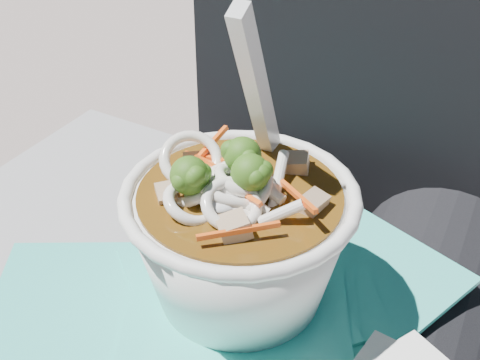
% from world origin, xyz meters
% --- Properties ---
extents(person_body, '(0.34, 0.94, 0.97)m').
position_xyz_m(person_body, '(0.00, 0.09, 0.53)').
color(person_body, black).
rests_on(person_body, ground).
extents(plastic_bag, '(0.34, 0.34, 0.01)m').
position_xyz_m(plastic_bag, '(-0.02, 0.00, 0.58)').
color(plastic_bag, '#2EC2B2').
rests_on(plastic_bag, lap).
extents(udon_bowl, '(0.18, 0.18, 0.20)m').
position_xyz_m(udon_bowl, '(-0.03, 0.02, 0.64)').
color(udon_bowl, white).
rests_on(udon_bowl, plastic_bag).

